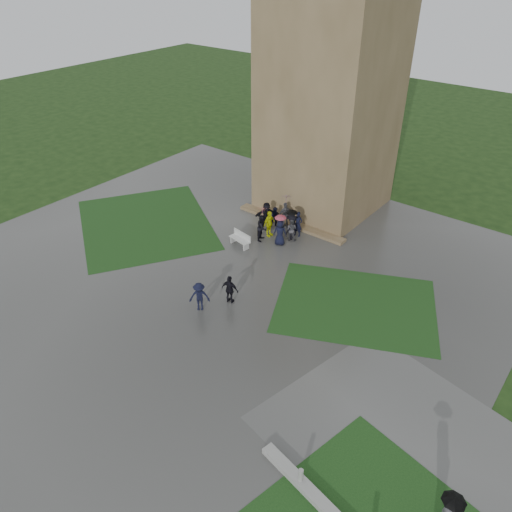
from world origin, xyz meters
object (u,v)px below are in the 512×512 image
Objects in this scene: tower at (331,89)px; bench at (240,239)px; pedestrian_near at (230,290)px; pedestrian_mid at (199,297)px.

tower is 10.18× the size of bench.
pedestrian_near is at bearing -79.62° from tower.
tower is 12.39m from bench.
pedestrian_mid is at bearing -83.88° from tower.
pedestrian_near is (2.61, -14.25, -8.08)m from tower.
tower reaches higher than pedestrian_near.
pedestrian_near is (0.91, 1.58, 0.00)m from pedestrian_mid.
tower is at bearing 93.55° from bench.
pedestrian_near is at bearing 19.44° from pedestrian_mid.
bench is at bearing 70.98° from pedestrian_mid.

